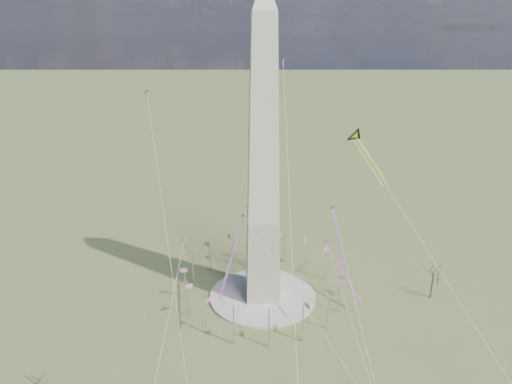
{
  "coord_description": "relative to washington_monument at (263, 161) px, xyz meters",
  "views": [
    {
      "loc": [
        -9.75,
        -133.79,
        86.38
      ],
      "look_at": [
        -2.22,
        0.0,
        38.08
      ],
      "focal_mm": 32.0,
      "sensor_mm": 36.0,
      "label": 1
    }
  ],
  "objects": [
    {
      "name": "kite_delta_black",
      "position": [
        29.32,
        2.49,
        6.07
      ],
      "size": [
        10.64,
        17.58,
        14.47
      ],
      "rotation": [
        0.0,
        0.0,
        3.54
      ],
      "color": "black",
      "rests_on": "ground"
    },
    {
      "name": "ground",
      "position": [
        0.0,
        0.0,
        -47.95
      ],
      "size": [
        2000.0,
        2000.0,
        0.0
      ],
      "primitive_type": "plane",
      "color": "#516532",
      "rests_on": "ground"
    },
    {
      "name": "washington_monument",
      "position": [
        0.0,
        0.0,
        0.0
      ],
      "size": [
        15.56,
        15.56,
        100.0
      ],
      "color": "#BAB19C",
      "rests_on": "plaza"
    },
    {
      "name": "plaza",
      "position": [
        0.0,
        0.0,
        -47.55
      ],
      "size": [
        36.0,
        36.0,
        0.8
      ],
      "primitive_type": "cylinder",
      "color": "beige",
      "rests_on": "ground"
    },
    {
      "name": "kite_streamer_left",
      "position": [
        21.58,
        -10.36,
        -19.16
      ],
      "size": [
        1.84,
        19.79,
        13.6
      ],
      "rotation": [
        0.0,
        0.0,
        3.14
      ],
      "color": "#F24426",
      "rests_on": "ground"
    },
    {
      "name": "kite_small_red",
      "position": [
        -40.39,
        38.38,
        16.05
      ],
      "size": [
        1.55,
        2.2,
        4.59
      ],
      "rotation": [
        0.0,
        0.0,
        2.38
      ],
      "color": "red",
      "rests_on": "ground"
    },
    {
      "name": "tree_near",
      "position": [
        56.99,
        -3.58,
        -38.03
      ],
      "size": [
        7.96,
        7.96,
        13.92
      ],
      "color": "#443129",
      "rests_on": "ground"
    },
    {
      "name": "kite_streamer_right",
      "position": [
        25.44,
        -0.01,
        -36.01
      ],
      "size": [
        10.16,
        19.47,
        14.41
      ],
      "rotation": [
        0.0,
        0.0,
        3.59
      ],
      "color": "#F24426",
      "rests_on": "ground"
    },
    {
      "name": "kite_streamer_mid",
      "position": [
        -8.9,
        -11.71,
        -21.49
      ],
      "size": [
        8.7,
        22.64,
        16.08
      ],
      "rotation": [
        0.0,
        0.0,
        2.82
      ],
      "color": "#F24426",
      "rests_on": "ground"
    },
    {
      "name": "flagpole_ring",
      "position": [
        -0.0,
        -0.0,
        -40.68
      ],
      "size": [
        54.4,
        54.4,
        13.0
      ],
      "color": "silver",
      "rests_on": "ground"
    },
    {
      "name": "kite_diamond_purple",
      "position": [
        -26.15,
        10.98,
        -30.36
      ],
      "size": [
        2.64,
        3.38,
        9.85
      ],
      "rotation": [
        0.0,
        0.0,
        2.27
      ],
      "color": "#481D83",
      "rests_on": "ground"
    },
    {
      "name": "kite_small_white",
      "position": [
        10.46,
        43.09,
        26.68
      ],
      "size": [
        1.18,
        1.85,
        4.1
      ],
      "rotation": [
        0.0,
        0.0,
        2.66
      ],
      "color": "silver",
      "rests_on": "ground"
    },
    {
      "name": "tree_far",
      "position": [
        -57.54,
        -43.74,
        -41.39
      ],
      "size": [
        5.27,
        5.27,
        9.22
      ],
      "color": "#443129",
      "rests_on": "ground"
    }
  ]
}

